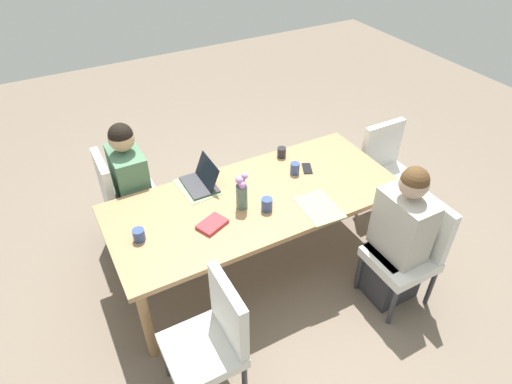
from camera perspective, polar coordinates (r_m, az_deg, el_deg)
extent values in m
plane|color=#756656|center=(3.83, 0.00, -9.16)|extent=(10.00, 10.00, 0.00)
cube|color=#9E754C|center=(3.35, 0.00, -0.94)|extent=(2.24, 0.97, 0.04)
cylinder|color=#9E754C|center=(4.31, 9.62, 2.48)|extent=(0.07, 0.07, 0.69)
cylinder|color=#9E754C|center=(3.66, -17.71, -6.67)|extent=(0.07, 0.07, 0.69)
cylinder|color=#9E754C|center=(3.85, 16.73, -3.81)|extent=(0.07, 0.07, 0.69)
cylinder|color=#9E754C|center=(3.11, -13.91, -16.17)|extent=(0.07, 0.07, 0.69)
cube|color=silver|center=(3.47, 18.13, -8.25)|extent=(0.44, 0.44, 0.08)
cube|color=silver|center=(3.41, 21.29, -3.93)|extent=(0.06, 0.42, 0.45)
cylinder|color=#333338|center=(3.45, 17.23, -13.97)|extent=(0.04, 0.04, 0.37)
cylinder|color=#333338|center=(3.61, 13.19, -10.00)|extent=(0.04, 0.04, 0.37)
cylinder|color=#333338|center=(3.67, 21.64, -11.35)|extent=(0.04, 0.04, 0.37)
cylinder|color=#333338|center=(3.82, 17.62, -7.76)|extent=(0.04, 0.04, 0.37)
cube|color=#2D2D33|center=(3.63, 16.92, -9.69)|extent=(0.36, 0.34, 0.45)
cube|color=#B7B2A8|center=(3.30, 18.41, -4.12)|extent=(0.24, 0.40, 0.50)
sphere|color=tan|center=(3.08, 19.75, 0.99)|extent=(0.20, 0.20, 0.20)
sphere|color=#51381E|center=(3.06, 19.87, 1.44)|extent=(0.19, 0.19, 0.19)
cube|color=silver|center=(3.94, -15.50, -1.17)|extent=(0.44, 0.44, 0.08)
cube|color=silver|center=(3.76, -18.91, 1.09)|extent=(0.06, 0.42, 0.45)
cylinder|color=#333338|center=(4.25, -13.28, -1.32)|extent=(0.04, 0.04, 0.37)
cylinder|color=#333338|center=(3.97, -11.60, -4.40)|extent=(0.04, 0.04, 0.37)
cylinder|color=#333338|center=(4.21, -18.16, -2.86)|extent=(0.04, 0.04, 0.37)
cylinder|color=#333338|center=(3.92, -16.83, -6.10)|extent=(0.04, 0.04, 0.37)
cube|color=#2D2D33|center=(4.01, -14.83, -3.70)|extent=(0.36, 0.34, 0.45)
cube|color=#4C7556|center=(3.72, -15.98, 1.77)|extent=(0.24, 0.40, 0.50)
sphere|color=tan|center=(3.52, -17.02, 6.61)|extent=(0.20, 0.20, 0.20)
sphere|color=black|center=(3.51, -17.11, 7.03)|extent=(0.19, 0.19, 0.19)
cube|color=silver|center=(2.86, -7.00, -19.66)|extent=(0.44, 0.44, 0.08)
cube|color=silver|center=(2.68, -3.58, -15.10)|extent=(0.06, 0.42, 0.45)
cylinder|color=#333338|center=(3.13, -11.53, -20.42)|extent=(0.04, 0.04, 0.37)
cylinder|color=#333338|center=(3.00, -1.47, -23.31)|extent=(0.04, 0.04, 0.37)
cylinder|color=#333338|center=(3.18, -4.77, -17.94)|extent=(0.04, 0.04, 0.37)
cube|color=silver|center=(4.23, 17.00, 1.52)|extent=(0.44, 0.44, 0.08)
cube|color=silver|center=(4.19, 15.94, 5.81)|extent=(0.42, 0.06, 0.45)
cylinder|color=#333338|center=(4.38, 19.92, -1.46)|extent=(0.04, 0.04, 0.37)
cylinder|color=#333338|center=(4.15, 16.25, -3.09)|extent=(0.04, 0.04, 0.37)
cylinder|color=#333338|center=(4.58, 16.67, 1.19)|extent=(0.04, 0.04, 0.37)
cylinder|color=#333338|center=(4.35, 12.99, -0.23)|extent=(0.04, 0.04, 0.37)
cylinder|color=#4C6B60|center=(3.19, -1.85, -0.59)|extent=(0.08, 0.08, 0.19)
sphere|color=#B27AC6|center=(3.09, -2.12, 1.52)|extent=(0.06, 0.06, 0.06)
cylinder|color=#477A3D|center=(3.11, -2.11, 1.10)|extent=(0.01, 0.01, 0.06)
sphere|color=#B27AC6|center=(3.09, -1.76, 0.93)|extent=(0.05, 0.05, 0.05)
cylinder|color=#477A3D|center=(3.10, -1.76, 0.71)|extent=(0.01, 0.01, 0.03)
sphere|color=#B27AC6|center=(3.09, -1.52, 2.07)|extent=(0.05, 0.05, 0.05)
cylinder|color=#477A3D|center=(3.12, -1.51, 1.50)|extent=(0.01, 0.01, 0.08)
sphere|color=#B27AC6|center=(3.12, -2.14, 1.61)|extent=(0.06, 0.06, 0.06)
cylinder|color=#477A3D|center=(3.13, -2.13, 1.32)|extent=(0.01, 0.01, 0.04)
cube|color=#7FAD70|center=(3.28, 8.14, -1.96)|extent=(0.28, 0.38, 0.00)
cube|color=#7FAD70|center=(3.46, -7.61, 0.63)|extent=(0.28, 0.38, 0.00)
cube|color=#38383D|center=(3.47, -7.32, 0.95)|extent=(0.22, 0.32, 0.02)
cube|color=black|center=(3.43, -6.36, 2.62)|extent=(0.08, 0.31, 0.19)
cylinder|color=#33477A|center=(3.07, -14.90, -5.38)|extent=(0.08, 0.08, 0.09)
cylinder|color=#232328|center=(3.77, 3.33, 5.14)|extent=(0.07, 0.07, 0.09)
cylinder|color=#33477A|center=(3.57, 5.05, 3.06)|extent=(0.07, 0.07, 0.10)
cylinder|color=#33477A|center=(3.19, 1.36, -1.63)|extent=(0.08, 0.08, 0.10)
cube|color=#B73338|center=(3.10, -5.69, -4.17)|extent=(0.24, 0.21, 0.03)
cube|color=black|center=(3.66, 6.62, 3.04)|extent=(0.13, 0.17, 0.01)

